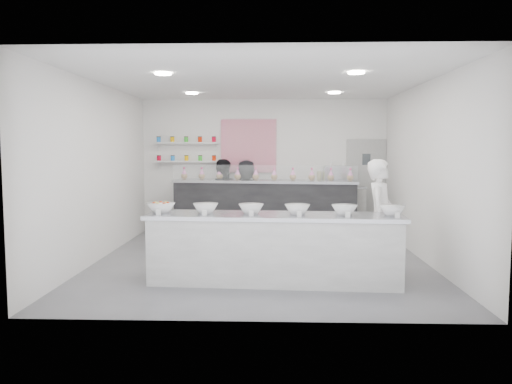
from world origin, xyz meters
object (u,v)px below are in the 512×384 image
back_bar (265,208)px  espresso_ledge (333,210)px  espresso_machine (337,177)px  staff_right (246,197)px  prep_counter (274,248)px  woman_prep (380,217)px  staff_left (222,197)px

back_bar → espresso_ledge: size_ratio=2.79×
back_bar → espresso_ledge: (1.52, 0.43, -0.09)m
espresso_machine → staff_right: size_ratio=0.35×
back_bar → espresso_ledge: bearing=22.8°
prep_counter → staff_right: staff_right is taller
espresso_machine → woman_prep: 3.64m
prep_counter → woman_prep: size_ratio=2.07×
back_bar → espresso_ledge: back_bar is taller
espresso_ledge → prep_counter: bearing=-107.6°
espresso_ledge → back_bar: bearing=-164.3°
prep_counter → espresso_machine: 4.47m
prep_counter → woman_prep: (1.60, 0.55, 0.38)m
prep_counter → back_bar: size_ratio=0.91×
prep_counter → espresso_machine: (1.40, 4.17, 0.78)m
staff_left → staff_right: staff_left is taller
staff_right → prep_counter: bearing=104.1°
espresso_ledge → staff_left: 2.50m
back_bar → espresso_machine: bearing=22.1°
espresso_machine → prep_counter: bearing=-108.6°
prep_counter → back_bar: 3.75m
espresso_ledge → espresso_machine: espresso_machine is taller
woman_prep → espresso_ledge: bearing=26.5°
woman_prep → back_bar: bearing=51.5°
staff_right → staff_left: bearing=5.5°
espresso_machine → back_bar: bearing=-165.0°
espresso_ledge → woman_prep: bearing=-85.7°
woman_prep → staff_left: woman_prep is taller
espresso_machine → staff_right: bearing=-175.0°
woman_prep → staff_right: (-2.21, 3.44, -0.05)m
staff_left → espresso_machine: bearing=-178.0°
back_bar → woman_prep: woman_prep is taller
espresso_machine → woman_prep: (0.20, -3.62, -0.40)m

